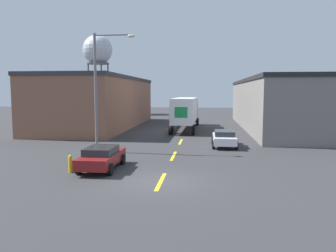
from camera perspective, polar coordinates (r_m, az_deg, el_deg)
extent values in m
plane|color=#333335|center=(16.70, -1.28, -9.66)|extent=(160.00, 160.00, 0.00)
cube|color=yellow|center=(16.73, -1.27, -9.62)|extent=(0.20, 3.29, 0.01)
cube|color=yellow|center=(23.20, 0.97, -5.22)|extent=(0.20, 3.29, 0.01)
cube|color=yellow|center=(29.77, 2.21, -2.74)|extent=(0.20, 3.29, 0.01)
cube|color=brown|center=(43.72, -11.71, 3.86)|extent=(9.16, 24.94, 6.03)
cube|color=#333338|center=(43.73, -11.80, 8.07)|extent=(9.36, 25.14, 0.40)
cube|color=slate|center=(42.88, 19.63, 3.38)|extent=(10.10, 29.11, 5.69)
cube|color=#232326|center=(42.87, 19.77, 7.44)|extent=(10.30, 29.31, 0.40)
cube|color=navy|center=(44.77, 3.67, 2.71)|extent=(2.31, 2.65, 3.01)
cube|color=white|center=(38.19, 2.98, 2.84)|extent=(2.58, 10.01, 2.74)
cube|color=#198442|center=(33.22, 2.28, 2.39)|extent=(1.31, 0.06, 1.09)
cylinder|color=black|center=(45.13, 5.19, 0.81)|extent=(0.30, 0.98, 0.97)
cylinder|color=black|center=(45.30, 2.18, 0.85)|extent=(0.30, 0.98, 0.97)
cylinder|color=black|center=(44.10, 5.13, 0.69)|extent=(0.30, 0.98, 0.97)
cylinder|color=black|center=(44.26, 2.05, 0.73)|extent=(0.30, 0.98, 0.97)
cylinder|color=black|center=(35.51, 4.51, -0.57)|extent=(0.30, 0.98, 0.97)
cylinder|color=black|center=(35.71, 0.70, -0.51)|extent=(0.30, 0.98, 0.97)
cylinder|color=black|center=(34.12, 4.38, -0.83)|extent=(0.30, 0.98, 0.97)
cylinder|color=black|center=(34.33, 0.41, -0.77)|extent=(0.30, 0.98, 0.97)
cube|color=silver|center=(27.51, 9.75, -2.23)|extent=(1.78, 4.33, 0.60)
cube|color=#23282D|center=(27.31, 9.78, -1.22)|extent=(1.56, 2.25, 0.40)
cylinder|color=black|center=(28.94, 11.35, -2.46)|extent=(0.22, 0.66, 0.66)
cylinder|color=black|center=(28.84, 7.82, -2.42)|extent=(0.22, 0.66, 0.66)
cylinder|color=black|center=(26.30, 11.84, -3.30)|extent=(0.22, 0.66, 0.66)
cylinder|color=black|center=(26.19, 7.96, -3.27)|extent=(0.22, 0.66, 0.66)
cube|color=maroon|center=(19.58, -11.42, -5.56)|extent=(1.78, 4.33, 0.60)
cube|color=#23282D|center=(19.36, -11.57, -4.18)|extent=(1.56, 2.25, 0.40)
cylinder|color=black|center=(20.66, -7.90, -5.75)|extent=(0.22, 0.66, 0.66)
cylinder|color=black|center=(21.16, -12.59, -5.55)|extent=(0.22, 0.66, 0.66)
cylinder|color=black|center=(18.13, -10.02, -7.43)|extent=(0.22, 0.66, 0.66)
cylinder|color=black|center=(18.71, -15.29, -7.13)|extent=(0.22, 0.66, 0.66)
cylinder|color=#47474C|center=(68.59, -10.36, 6.47)|extent=(0.28, 0.28, 10.53)
cylinder|color=#47474C|center=(71.20, -11.48, 6.43)|extent=(0.28, 0.28, 10.53)
cylinder|color=#47474C|center=(69.91, -13.65, 6.39)|extent=(0.28, 0.28, 10.53)
cylinder|color=#47474C|center=(67.25, -12.58, 6.44)|extent=(0.28, 0.28, 10.53)
cylinder|color=#4C4C51|center=(69.47, -12.11, 10.62)|extent=(4.45, 4.45, 0.30)
sphere|color=#B7BCC6|center=(69.75, -12.16, 12.85)|extent=(5.95, 5.95, 5.95)
cylinder|color=slate|center=(24.99, -12.48, 5.54)|extent=(0.20, 0.20, 8.77)
cylinder|color=slate|center=(24.93, -9.63, 15.38)|extent=(2.73, 0.11, 0.11)
ellipsoid|color=silver|center=(24.58, -6.45, 15.32)|extent=(0.56, 0.32, 0.22)
cylinder|color=gold|center=(19.19, -16.63, -6.55)|extent=(0.22, 0.22, 0.85)
sphere|color=gold|center=(19.09, -16.67, -5.13)|extent=(0.20, 0.20, 0.20)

